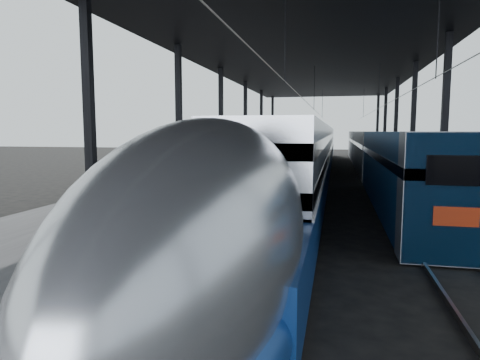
% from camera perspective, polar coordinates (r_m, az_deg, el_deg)
% --- Properties ---
extents(ground, '(160.00, 160.00, 0.00)m').
position_cam_1_polar(ground, '(11.76, -7.28, -12.00)').
color(ground, black).
rests_on(ground, ground).
extents(platform, '(6.00, 80.00, 1.00)m').
position_cam_1_polar(platform, '(31.51, -0.86, 0.65)').
color(platform, '#4C4C4F').
rests_on(platform, ground).
extents(yellow_strip, '(0.30, 80.00, 0.01)m').
position_cam_1_polar(yellow_strip, '(30.93, 4.19, 1.46)').
color(yellow_strip, gold).
rests_on(yellow_strip, platform).
extents(rails, '(6.52, 80.00, 0.16)m').
position_cam_1_polar(rails, '(30.69, 13.82, -0.49)').
color(rails, slate).
rests_on(rails, ground).
extents(canopy, '(18.00, 75.00, 9.47)m').
position_cam_1_polar(canopy, '(31.00, 9.28, 16.45)').
color(canopy, black).
rests_on(canopy, ground).
extents(tgv_train, '(2.84, 65.20, 4.07)m').
position_cam_1_polar(tgv_train, '(33.89, 9.56, 3.35)').
color(tgv_train, '#B5B8BD').
rests_on(tgv_train, ground).
extents(second_train, '(2.70, 56.05, 3.72)m').
position_cam_1_polar(second_train, '(39.63, 17.27, 3.57)').
color(second_train, navy).
rests_on(second_train, ground).
extents(child, '(0.36, 0.25, 0.96)m').
position_cam_1_polar(child, '(11.85, -20.54, -4.82)').
color(child, '#4B2D19').
rests_on(child, platform).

